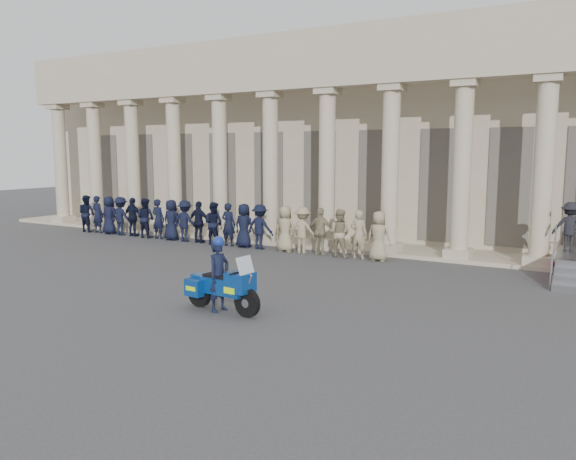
{
  "coord_description": "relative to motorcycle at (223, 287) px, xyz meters",
  "views": [
    {
      "loc": [
        8.31,
        -12.05,
        3.86
      ],
      "look_at": [
        0.34,
        2.01,
        1.6
      ],
      "focal_mm": 35.0,
      "sensor_mm": 36.0,
      "label": 1
    }
  ],
  "objects": [
    {
      "name": "motorcycle",
      "position": [
        0.0,
        0.0,
        0.0
      ],
      "size": [
        2.25,
        0.97,
        1.45
      ],
      "rotation": [
        0.0,
        0.0,
        -0.11
      ],
      "color": "black",
      "rests_on": "ground"
    },
    {
      "name": "officer_rank",
      "position": [
        -6.55,
        7.96,
        0.27
      ],
      "size": [
        15.81,
        0.68,
        1.79
      ],
      "color": "black",
      "rests_on": "ground"
    },
    {
      "name": "ground",
      "position": [
        -0.41,
        1.31,
        -0.63
      ],
      "size": [
        90.0,
        90.0,
        0.0
      ],
      "primitive_type": "plane",
      "color": "#3B3B3D",
      "rests_on": "ground"
    },
    {
      "name": "rider",
      "position": [
        -0.12,
        0.01,
        0.29
      ],
      "size": [
        0.49,
        0.69,
        1.85
      ],
      "rotation": [
        0.0,
        0.0,
        1.46
      ],
      "color": "black",
      "rests_on": "ground"
    },
    {
      "name": "building",
      "position": [
        -0.41,
        16.05,
        3.9
      ],
      "size": [
        40.0,
        12.5,
        9.0
      ],
      "color": "tan",
      "rests_on": "ground"
    }
  ]
}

